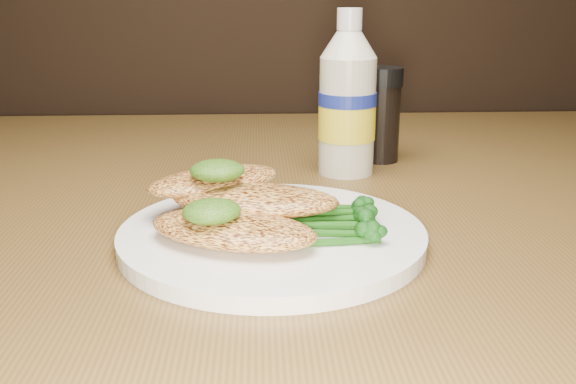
{
  "coord_description": "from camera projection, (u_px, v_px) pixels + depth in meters",
  "views": [
    {
      "loc": [
        -0.05,
        0.4,
        0.95
      ],
      "look_at": [
        -0.03,
        0.91,
        0.79
      ],
      "focal_mm": 41.07,
      "sensor_mm": 36.0,
      "label": 1
    }
  ],
  "objects": [
    {
      "name": "pepper_grinder",
      "position": [
        382.0,
        115.0,
        0.76
      ],
      "size": [
        0.05,
        0.05,
        0.11
      ],
      "primitive_type": null,
      "rotation": [
        0.0,
        0.0,
        0.22
      ],
      "color": "black",
      "rests_on": "dining_table"
    },
    {
      "name": "broccolini_bundle",
      "position": [
        320.0,
        218.0,
        0.52
      ],
      "size": [
        0.12,
        0.1,
        0.02
      ],
      "primitive_type": null,
      "rotation": [
        0.0,
        0.0,
        -0.03
      ],
      "color": "#194F11",
      "rests_on": "plate"
    },
    {
      "name": "chicken_front",
      "position": [
        233.0,
        229.0,
        0.49
      ],
      "size": [
        0.15,
        0.12,
        0.02
      ],
      "primitive_type": "ellipsoid",
      "rotation": [
        0.0,
        0.0,
        -0.39
      ],
      "color": "#F6AD4E",
      "rests_on": "plate"
    },
    {
      "name": "chicken_back",
      "position": [
        214.0,
        180.0,
        0.56
      ],
      "size": [
        0.13,
        0.11,
        0.02
      ],
      "primitive_type": "ellipsoid",
      "rotation": [
        0.0,
        0.0,
        0.54
      ],
      "color": "#F6AD4E",
      "rests_on": "plate"
    },
    {
      "name": "chicken_mid",
      "position": [
        255.0,
        200.0,
        0.53
      ],
      "size": [
        0.15,
        0.09,
        0.02
      ],
      "primitive_type": "ellipsoid",
      "rotation": [
        0.0,
        0.0,
        -0.19
      ],
      "color": "#F6AD4E",
      "rests_on": "plate"
    },
    {
      "name": "pesto_back",
      "position": [
        217.0,
        170.0,
        0.54
      ],
      "size": [
        0.05,
        0.04,
        0.02
      ],
      "primitive_type": "ellipsoid",
      "rotation": [
        0.0,
        0.0,
        -0.04
      ],
      "color": "#143708",
      "rests_on": "chicken_back"
    },
    {
      "name": "pesto_front",
      "position": [
        212.0,
        211.0,
        0.48
      ],
      "size": [
        0.06,
        0.05,
        0.02
      ],
      "primitive_type": "ellipsoid",
      "rotation": [
        0.0,
        0.0,
        0.36
      ],
      "color": "#143708",
      "rests_on": "chicken_front"
    },
    {
      "name": "mayo_bottle",
      "position": [
        348.0,
        93.0,
        0.7
      ],
      "size": [
        0.07,
        0.07,
        0.18
      ],
      "primitive_type": null,
      "rotation": [
        0.0,
        0.0,
        -0.15
      ],
      "color": "beige",
      "rests_on": "dining_table"
    },
    {
      "name": "plate",
      "position": [
        272.0,
        236.0,
        0.53
      ],
      "size": [
        0.24,
        0.24,
        0.01
      ],
      "primitive_type": "cylinder",
      "color": "white",
      "rests_on": "dining_table"
    }
  ]
}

